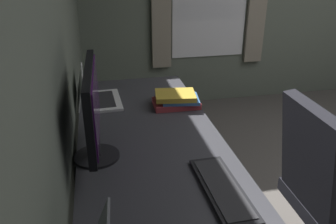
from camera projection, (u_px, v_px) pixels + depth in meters
The scene contains 8 objects.
wall_back at pixel (34, 39), 1.12m from camera, with size 5.29×0.10×2.60m, color slate.
desk at pixel (157, 170), 1.55m from camera, with size 2.16×0.70×0.73m.
drawer_pedestal at pixel (148, 203), 1.83m from camera, with size 0.40×0.51×0.69m.
monitor_primary at pixel (93, 107), 1.43m from camera, with size 0.56×0.20×0.42m.
laptop_left at pixel (94, 95), 2.07m from camera, with size 0.34×0.27×0.21m.
keyboard_main at pixel (222, 189), 1.31m from camera, with size 0.42×0.15×0.02m.
book_stack_near at pixel (177, 100), 2.03m from camera, with size 0.21×0.28×0.08m.
office_chair at pixel (326, 207), 1.64m from camera, with size 0.56×0.56×0.97m.
Camera 1 is at (-1.19, 2.12, 1.55)m, focal length 36.73 mm.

